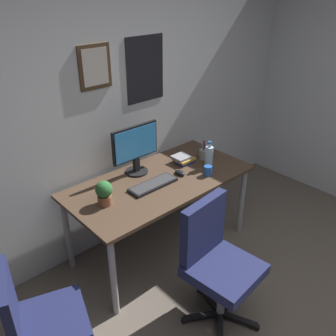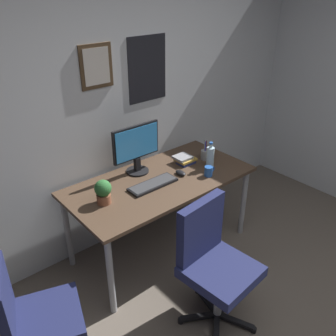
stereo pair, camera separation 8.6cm
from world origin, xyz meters
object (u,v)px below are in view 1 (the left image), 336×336
at_px(keyboard, 153,185).
at_px(book_stack_left, 183,159).
at_px(pen_cup, 203,154).
at_px(potted_plant, 104,192).
at_px(water_bottle, 209,157).
at_px(monitor, 135,147).
at_px(side_chair, 38,319).
at_px(office_chair, 216,258).
at_px(computer_mouse, 180,173).
at_px(coffee_mug_near, 208,170).

height_order(keyboard, book_stack_left, book_stack_left).
bearing_deg(pen_cup, potted_plant, -178.71).
bearing_deg(water_bottle, monitor, 145.92).
height_order(side_chair, potted_plant, potted_plant).
distance_m(office_chair, water_bottle, 1.01).
xyz_separation_m(computer_mouse, coffee_mug_near, (0.18, -0.17, 0.03)).
relative_size(water_bottle, coffee_mug_near, 2.31).
bearing_deg(monitor, coffee_mug_near, -46.99).
height_order(side_chair, keyboard, side_chair).
relative_size(monitor, pen_cup, 2.30).
bearing_deg(book_stack_left, office_chair, -121.77).
bearing_deg(office_chair, water_bottle, 45.85).
distance_m(monitor, coffee_mug_near, 0.66).
xyz_separation_m(monitor, coffee_mug_near, (0.43, -0.46, -0.20)).
bearing_deg(coffee_mug_near, side_chair, -172.49).
height_order(water_bottle, coffee_mug_near, water_bottle).
relative_size(side_chair, monitor, 1.90).
xyz_separation_m(keyboard, book_stack_left, (0.48, 0.13, 0.02)).
relative_size(office_chair, computer_mouse, 8.64).
bearing_deg(potted_plant, computer_mouse, -3.86).
bearing_deg(water_bottle, office_chair, -134.15).
xyz_separation_m(monitor, book_stack_left, (0.43, -0.15, -0.20)).
bearing_deg(office_chair, book_stack_left, 58.23).
xyz_separation_m(monitor, water_bottle, (0.54, -0.37, -0.13)).
bearing_deg(keyboard, computer_mouse, -1.60).
relative_size(computer_mouse, water_bottle, 0.44).
bearing_deg(potted_plant, pen_cup, 1.29).
height_order(side_chair, book_stack_left, side_chair).
distance_m(computer_mouse, coffee_mug_near, 0.24).
height_order(keyboard, water_bottle, water_bottle).
relative_size(potted_plant, book_stack_left, 1.05).
xyz_separation_m(coffee_mug_near, pen_cup, (0.20, 0.24, 0.01)).
distance_m(office_chair, side_chair, 1.20).
height_order(office_chair, water_bottle, water_bottle).
distance_m(computer_mouse, book_stack_left, 0.23).
height_order(monitor, keyboard, monitor).
relative_size(side_chair, book_stack_left, 4.70).
distance_m(keyboard, coffee_mug_near, 0.51).
distance_m(office_chair, computer_mouse, 0.88).
bearing_deg(water_bottle, book_stack_left, 116.70).
bearing_deg(water_bottle, coffee_mug_near, -139.91).
relative_size(keyboard, coffee_mug_near, 3.93).
height_order(monitor, potted_plant, monitor).
height_order(potted_plant, pen_cup, pen_cup).
bearing_deg(pen_cup, computer_mouse, -168.58).
xyz_separation_m(office_chair, monitor, (0.13, 1.05, 0.45)).
distance_m(pen_cup, book_stack_left, 0.21).
relative_size(keyboard, book_stack_left, 2.31).
relative_size(coffee_mug_near, pen_cup, 0.55).
bearing_deg(side_chair, book_stack_left, 17.39).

